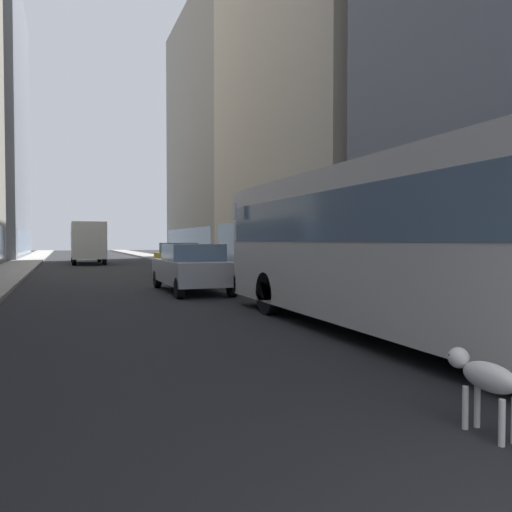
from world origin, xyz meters
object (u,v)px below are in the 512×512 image
at_px(car_silver_sedan, 192,268).
at_px(car_yellow_taxi, 178,258).
at_px(dalmatian_dog, 484,377).
at_px(box_truck, 88,242).
at_px(transit_bus, 403,238).

height_order(car_silver_sedan, car_yellow_taxi, same).
bearing_deg(car_yellow_taxi, dalmatian_dog, -95.19).
bearing_deg(dalmatian_dog, box_truck, 92.95).
bearing_deg(dalmatian_dog, car_yellow_taxi, 84.81).
bearing_deg(dalmatian_dog, transit_bus, 62.29).
bearing_deg(transit_bus, car_silver_sedan, 99.71).
relative_size(car_silver_sedan, dalmatian_dog, 4.88).
relative_size(car_silver_sedan, car_yellow_taxi, 1.11).
bearing_deg(car_silver_sedan, box_truck, 95.88).
relative_size(transit_bus, box_truck, 1.54).
height_order(transit_bus, car_silver_sedan, transit_bus).
bearing_deg(transit_bus, dalmatian_dog, -117.71).
bearing_deg(transit_bus, box_truck, 96.98).
distance_m(box_truck, dalmatian_dog, 36.75).
xyz_separation_m(car_silver_sedan, car_yellow_taxi, (1.60, 9.86, -0.00)).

